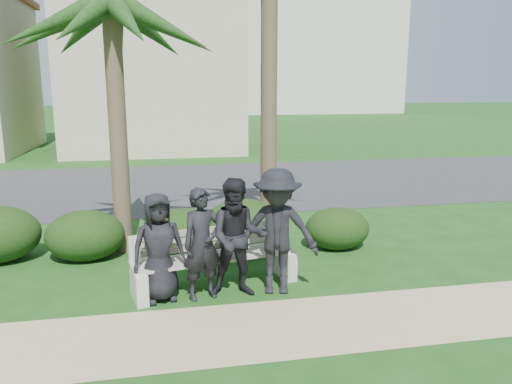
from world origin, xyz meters
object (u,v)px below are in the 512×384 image
Objects in this scene: man_a at (159,247)px; man_b at (202,244)px; man_d at (277,232)px; man_c at (238,238)px; park_bench at (216,262)px; palm_left at (111,8)px.

man_b is (0.62, -0.06, 0.03)m from man_a.
man_a is 0.84× the size of man_d.
man_a is 0.62m from man_b.
man_d is at bearing 7.59° from man_c.
palm_left reaches higher than park_bench.
palm_left is at bearing 91.75° from man_a.
man_c is at bearing -166.08° from man_d.
man_d is at bearing -15.43° from man_a.
park_bench is 4.71m from palm_left.
park_bench is at bearing 40.34° from man_b.
man_b reaches higher than man_a.
man_a is at bearing 157.07° from man_b.
man_b is at bearing -134.56° from park_bench.
man_c is (0.29, -0.37, 0.48)m from park_bench.
palm_left is (-2.37, 2.45, 3.40)m from man_d.
park_bench is 0.50× the size of palm_left.
man_b is 0.52m from man_c.
man_b is 0.31× the size of palm_left.
park_bench is at bearing 170.69° from man_d.
palm_left is (-1.50, 2.09, 3.94)m from park_bench.
man_b is 1.11m from man_d.
palm_left is at bearing 113.07° from park_bench.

